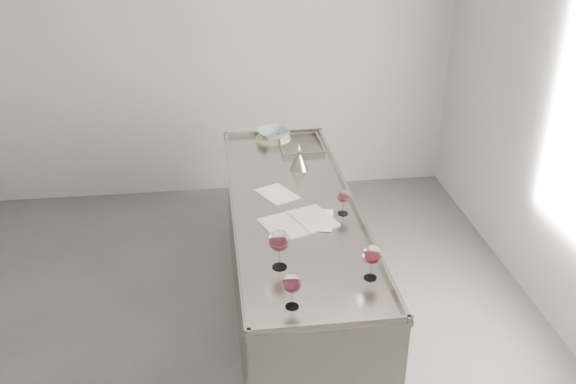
{
  "coord_description": "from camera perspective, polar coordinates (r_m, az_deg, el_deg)",
  "views": [
    {
      "loc": [
        0.02,
        -3.15,
        2.78
      ],
      "look_at": [
        0.47,
        0.32,
        1.02
      ],
      "focal_mm": 40.0,
      "sensor_mm": 36.0,
      "label": 1
    }
  ],
  "objects": [
    {
      "name": "wine_funnel",
      "position": [
        4.38,
        0.97,
        2.72
      ],
      "size": [
        0.13,
        0.13,
        0.19
      ],
      "rotation": [
        0.0,
        0.0,
        -0.35
      ],
      "color": "gray",
      "rests_on": "counter"
    },
    {
      "name": "loose_paper_under",
      "position": [
        3.77,
        2.54,
        -2.47
      ],
      "size": [
        0.25,
        0.31,
        0.0
      ],
      "primitive_type": "cube",
      "rotation": [
        0.0,
        0.0,
        -0.23
      ],
      "color": "silver",
      "rests_on": "counter"
    },
    {
      "name": "trivet",
      "position": [
        4.9,
        -1.34,
        4.79
      ],
      "size": [
        0.29,
        0.29,
        0.02
      ],
      "primitive_type": "cylinder",
      "rotation": [
        0.0,
        0.0,
        0.09
      ],
      "color": "#D2CD88",
      "rests_on": "counter"
    },
    {
      "name": "wine_glass_left",
      "position": [
        2.99,
        0.37,
        -8.17
      ],
      "size": [
        0.09,
        0.09,
        0.18
      ],
      "rotation": [
        0.0,
        0.0,
        0.09
      ],
      "color": "white",
      "rests_on": "counter"
    },
    {
      "name": "room_shell",
      "position": [
        3.43,
        -7.04,
        2.82
      ],
      "size": [
        4.54,
        5.04,
        2.84
      ],
      "color": "#4E4C49",
      "rests_on": "ground"
    },
    {
      "name": "wine_glass_small",
      "position": [
        3.8,
        4.96,
        -0.43
      ],
      "size": [
        0.08,
        0.08,
        0.16
      ],
      "rotation": [
        0.0,
        0.0,
        0.01
      ],
      "color": "white",
      "rests_on": "counter"
    },
    {
      "name": "wine_glass_middle",
      "position": [
        3.26,
        -0.77,
        -4.44
      ],
      "size": [
        0.11,
        0.11,
        0.22
      ],
      "rotation": [
        0.0,
        0.0,
        0.05
      ],
      "color": "white",
      "rests_on": "counter"
    },
    {
      "name": "counter",
      "position": [
        4.18,
        0.51,
        -6.84
      ],
      "size": [
        0.77,
        2.42,
        0.97
      ],
      "color": "gray",
      "rests_on": "ground"
    },
    {
      "name": "notebook",
      "position": [
        3.73,
        0.92,
        -2.7
      ],
      "size": [
        0.48,
        0.4,
        0.02
      ],
      "rotation": [
        0.0,
        0.0,
        0.36
      ],
      "color": "silver",
      "rests_on": "counter"
    },
    {
      "name": "wine_glass_right",
      "position": [
        3.21,
        7.46,
        -5.59
      ],
      "size": [
        0.1,
        0.1,
        0.19
      ],
      "rotation": [
        0.0,
        0.0,
        0.04
      ],
      "color": "white",
      "rests_on": "counter"
    },
    {
      "name": "loose_paper_top",
      "position": [
        4.07,
        -0.96,
        -0.17
      ],
      "size": [
        0.28,
        0.32,
        0.0
      ],
      "primitive_type": "cube",
      "rotation": [
        0.0,
        0.0,
        0.47
      ],
      "color": "white",
      "rests_on": "counter"
    },
    {
      "name": "ceramic_bowl",
      "position": [
        4.89,
        -1.34,
        5.22
      ],
      "size": [
        0.29,
        0.29,
        0.06
      ],
      "primitive_type": "imported",
      "rotation": [
        0.0,
        0.0,
        0.26
      ],
      "color": "#879A9D",
      "rests_on": "trivet"
    }
  ]
}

